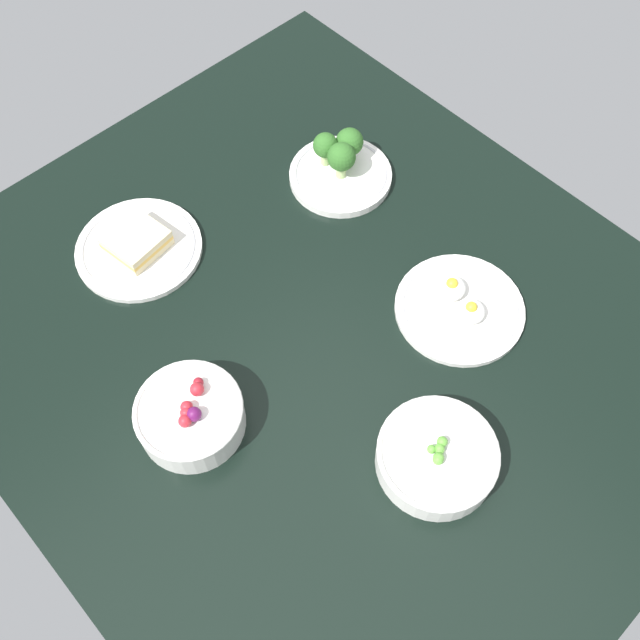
% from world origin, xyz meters
% --- Properties ---
extents(dining_table, '(1.19, 1.03, 0.04)m').
position_xyz_m(dining_table, '(0.00, 0.00, 0.02)').
color(dining_table, black).
rests_on(dining_table, ground).
extents(plate_sandwich, '(0.21, 0.21, 0.04)m').
position_xyz_m(plate_sandwich, '(-0.32, -0.12, 0.05)').
color(plate_sandwich, white).
rests_on(plate_sandwich, dining_table).
extents(plate_eggs, '(0.21, 0.21, 0.04)m').
position_xyz_m(plate_eggs, '(0.13, 0.18, 0.05)').
color(plate_eggs, white).
rests_on(plate_eggs, dining_table).
extents(plate_broccoli, '(0.18, 0.18, 0.09)m').
position_xyz_m(plate_broccoli, '(-0.20, 0.24, 0.07)').
color(plate_broccoli, white).
rests_on(plate_broccoli, dining_table).
extents(bowl_berries, '(0.16, 0.16, 0.07)m').
position_xyz_m(bowl_berries, '(-0.01, -0.25, 0.07)').
color(bowl_berries, white).
rests_on(bowl_berries, dining_table).
extents(bowl_peas, '(0.17, 0.17, 0.06)m').
position_xyz_m(bowl_peas, '(0.28, -0.04, 0.06)').
color(bowl_peas, white).
rests_on(bowl_peas, dining_table).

